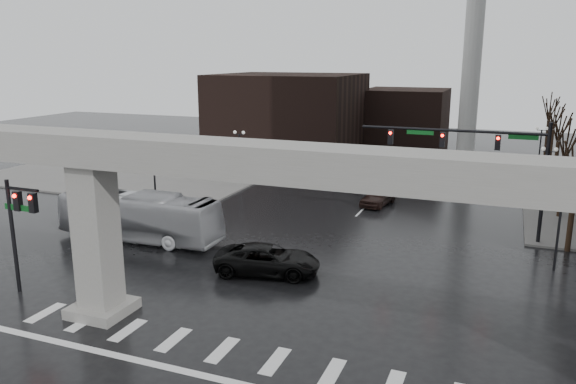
{
  "coord_description": "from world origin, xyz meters",
  "views": [
    {
      "loc": [
        10.38,
        -19.81,
        12.0
      ],
      "look_at": [
        -0.98,
        8.98,
        4.5
      ],
      "focal_mm": 35.0,
      "sensor_mm": 36.0,
      "label": 1
    }
  ],
  "objects_px": {
    "pickup_truck": "(267,260)",
    "city_bus": "(139,216)",
    "signal_mast_arm": "(484,153)",
    "far_car": "(378,196)"
  },
  "relations": [
    {
      "from": "city_bus",
      "to": "far_car",
      "type": "relative_size",
      "value": 2.59
    },
    {
      "from": "pickup_truck",
      "to": "city_bus",
      "type": "distance_m",
      "value": 10.7
    },
    {
      "from": "signal_mast_arm",
      "to": "pickup_truck",
      "type": "height_order",
      "value": "signal_mast_arm"
    },
    {
      "from": "signal_mast_arm",
      "to": "city_bus",
      "type": "distance_m",
      "value": 23.2
    },
    {
      "from": "city_bus",
      "to": "far_car",
      "type": "xyz_separation_m",
      "value": [
        12.88,
        14.73,
        -0.85
      ]
    },
    {
      "from": "pickup_truck",
      "to": "far_car",
      "type": "xyz_separation_m",
      "value": [
        2.5,
        17.17,
        -0.06
      ]
    },
    {
      "from": "pickup_truck",
      "to": "city_bus",
      "type": "height_order",
      "value": "city_bus"
    },
    {
      "from": "city_bus",
      "to": "signal_mast_arm",
      "type": "bearing_deg",
      "value": -67.09
    },
    {
      "from": "far_car",
      "to": "city_bus",
      "type": "bearing_deg",
      "value": -120.99
    },
    {
      "from": "city_bus",
      "to": "pickup_truck",
      "type": "bearing_deg",
      "value": -103.0
    }
  ]
}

